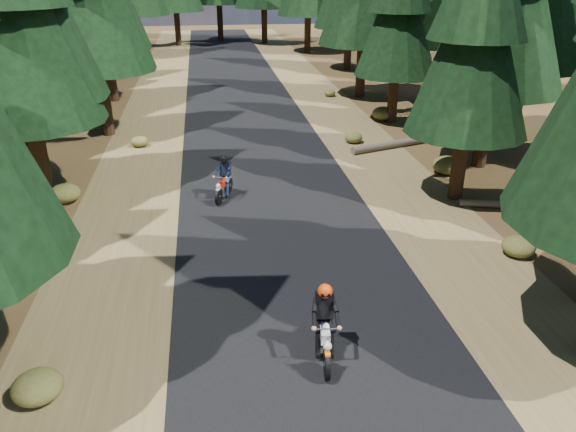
% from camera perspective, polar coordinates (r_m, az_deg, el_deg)
% --- Properties ---
extents(ground, '(120.00, 120.00, 0.00)m').
position_cam_1_polar(ground, '(13.91, 0.92, -6.68)').
color(ground, '#462D19').
rests_on(ground, ground).
extents(road, '(6.00, 100.00, 0.01)m').
position_cam_1_polar(road, '(18.32, -1.62, 1.40)').
color(road, black).
rests_on(road, ground).
extents(shoulder_l, '(3.20, 100.00, 0.01)m').
position_cam_1_polar(shoulder_l, '(18.40, -15.99, 0.50)').
color(shoulder_l, brown).
rests_on(shoulder_l, ground).
extents(shoulder_r, '(3.20, 100.00, 0.01)m').
position_cam_1_polar(shoulder_r, '(19.37, 12.02, 2.15)').
color(shoulder_r, brown).
rests_on(shoulder_r, ground).
extents(log_near, '(4.83, 1.87, 0.32)m').
position_cam_1_polar(log_near, '(24.43, 11.53, 7.30)').
color(log_near, '#4C4233').
rests_on(log_near, ground).
extents(log_far, '(3.65, 1.19, 0.24)m').
position_cam_1_polar(log_far, '(19.28, 22.45, 1.03)').
color(log_far, '#4C4233').
rests_on(log_far, ground).
extents(understory_shrubs, '(15.07, 30.52, 0.66)m').
position_cam_1_polar(understory_shrubs, '(20.56, 0.89, 4.88)').
color(understory_shrubs, '#474C1E').
rests_on(understory_shrubs, ground).
extents(rider_lead, '(0.75, 1.84, 1.59)m').
position_cam_1_polar(rider_lead, '(11.23, 3.73, -12.02)').
color(rider_lead, white).
rests_on(rider_lead, road).
extents(rider_follow, '(1.05, 1.68, 1.44)m').
position_cam_1_polar(rider_follow, '(18.55, -6.54, 3.15)').
color(rider_follow, '#A61E0B').
rests_on(rider_follow, road).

